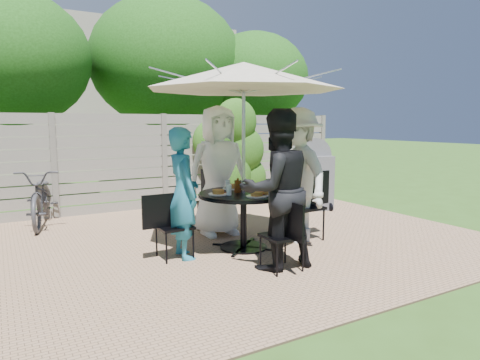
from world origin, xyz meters
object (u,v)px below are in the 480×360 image
plate_left (218,193)px  patio_table (244,210)px  chair_back (215,214)px  person_right (297,176)px  chair_front (282,250)px  plate_extra (267,193)px  plate_back (232,187)px  syrup_jug (238,186)px  coffee_cup (243,185)px  glass_back (228,185)px  bbq_grill (312,177)px  glass_left (229,190)px  glass_front (260,189)px  chair_right (304,220)px  person_front (277,190)px  bicycle (42,197)px  person_back (218,171)px  umbrella (244,76)px  plate_front (257,195)px  person_left (183,194)px  chair_left (174,240)px  plate_right (267,189)px

plate_left → patio_table: bearing=-3.4°
chair_back → person_right: (0.77, -1.01, 0.66)m
chair_front → plate_extra: 0.88m
plate_back → syrup_jug: (-0.08, -0.31, 0.06)m
plate_left → plate_extra: (0.52, -0.33, 0.00)m
patio_table → coffee_cup: 0.38m
plate_extra → glass_back: bearing=113.6°
bbq_grill → chair_front: bearing=-120.2°
glass_left → glass_front: (0.35, -0.18, 0.00)m
person_right → plate_back: (-0.81, 0.41, -0.15)m
patio_table → chair_right: (0.96, -0.06, -0.24)m
syrup_jug → glass_back: bearing=98.7°
person_front → glass_back: 1.10m
patio_table → glass_left: glass_left is taller
plate_extra → syrup_jug: (-0.22, 0.36, 0.06)m
bicycle → glass_front: bearing=-41.3°
person_front → plate_back: size_ratio=7.05×
person_back → person_front: (-0.10, -1.66, -0.05)m
person_back → bicycle: bearing=141.6°
bicycle → chair_front: bearing=-48.3°
patio_table → glass_left: 0.41m
glass_left → umbrella: bearing=18.6°
patio_table → person_back: size_ratio=0.64×
patio_table → plate_left: 0.44m
glass_front → coffee_cup: size_ratio=1.17×
patio_table → umbrella: umbrella is taller
chair_back → plate_front: chair_back is taller
person_left → person_front: size_ratio=0.89×
syrup_jug → bbq_grill: bearing=31.5°
plate_left → umbrella: bearing=-3.4°
umbrella → person_left: (-0.83, 0.05, -1.44)m
patio_table → person_front: bearing=-93.4°
plate_back → glass_back: glass_back is taller
umbrella → person_left: 1.66m
chair_back → syrup_jug: chair_back is taller
person_back → plate_front: bearing=-90.0°
umbrella → person_right: (0.83, -0.05, -1.32)m
chair_left → bicycle: bearing=113.1°
plate_extra → syrup_jug: 0.43m
plate_extra → syrup_jug: bearing=121.0°
chair_right → glass_back: chair_right is taller
plate_extra → coffee_cup: size_ratio=2.00×
person_right → plate_back: person_right is taller
chair_back → glass_front: chair_back is taller
plate_front → glass_left: glass_left is taller
umbrella → patio_table: bearing=0.0°
person_back → plate_left: size_ratio=7.41×
glass_front → plate_right: bearing=42.1°
plate_back → glass_front: 0.63m
plate_extra → glass_left: bearing=152.6°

